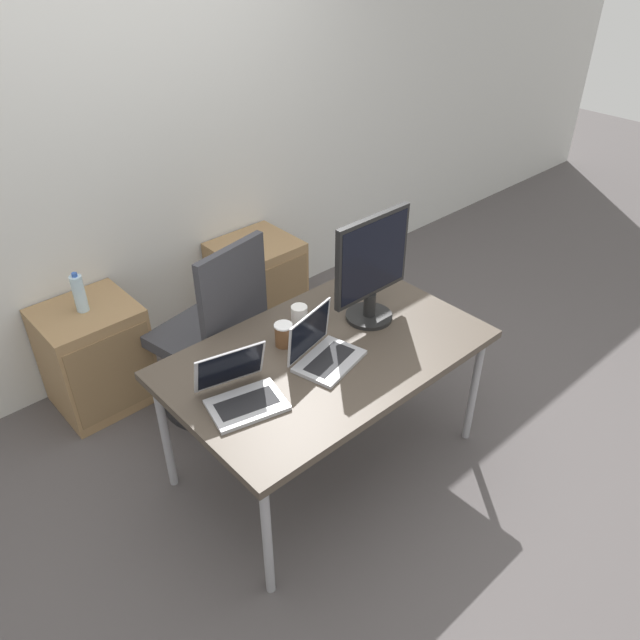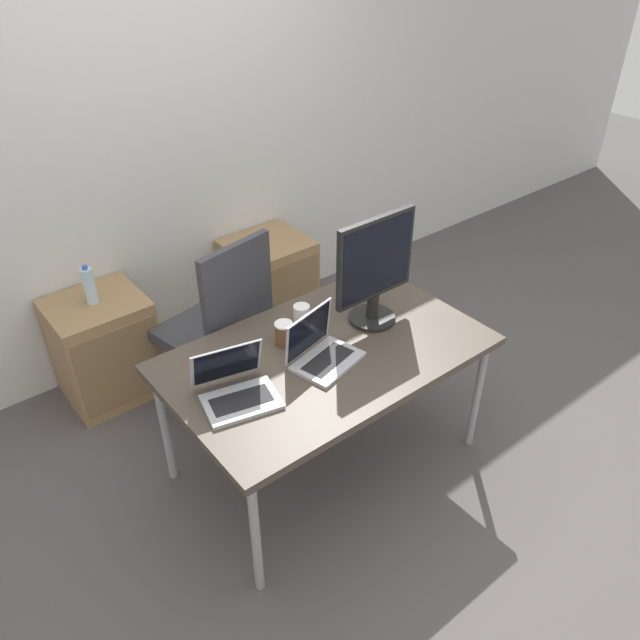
# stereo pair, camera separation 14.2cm
# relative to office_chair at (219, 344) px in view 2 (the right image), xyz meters

# --- Properties ---
(ground_plane) EXTENTS (14.00, 14.00, 0.00)m
(ground_plane) POSITION_rel_office_chair_xyz_m (0.17, -0.72, -0.41)
(ground_plane) COLOR #514C4C
(wall_back) EXTENTS (10.00, 0.05, 2.60)m
(wall_back) POSITION_rel_office_chair_xyz_m (0.17, 0.77, 0.89)
(wall_back) COLOR silver
(wall_back) RESTS_ON ground_plane
(desk) EXTENTS (1.48, 0.91, 0.71)m
(desk) POSITION_rel_office_chair_xyz_m (0.17, -0.72, 0.25)
(desk) COLOR #473D33
(desk) RESTS_ON ground_plane
(office_chair) EXTENTS (0.56, 0.60, 1.09)m
(office_chair) POSITION_rel_office_chair_xyz_m (0.00, 0.00, 0.00)
(office_chair) COLOR #232326
(office_chair) RESTS_ON ground_plane
(cabinet_left) EXTENTS (0.51, 0.46, 0.62)m
(cabinet_left) POSITION_rel_office_chair_xyz_m (-0.47, 0.50, -0.10)
(cabinet_left) COLOR #99754C
(cabinet_left) RESTS_ON ground_plane
(cabinet_right) EXTENTS (0.51, 0.46, 0.62)m
(cabinet_right) POSITION_rel_office_chair_xyz_m (0.67, 0.50, -0.10)
(cabinet_right) COLOR #99754C
(cabinet_right) RESTS_ON ground_plane
(water_bottle) EXTENTS (0.06, 0.06, 0.23)m
(water_bottle) POSITION_rel_office_chair_xyz_m (-0.47, 0.50, 0.32)
(water_bottle) COLOR silver
(water_bottle) RESTS_ON cabinet_left
(laptop_left) EXTENTS (0.35, 0.30, 0.23)m
(laptop_left) POSITION_rel_office_chair_xyz_m (0.11, -0.76, 0.35)
(laptop_left) COLOR #ADADB2
(laptop_left) RESTS_ON desk
(laptop_right) EXTENTS (0.35, 0.35, 0.22)m
(laptop_right) POSITION_rel_office_chair_xyz_m (-0.33, -0.74, 0.35)
(laptop_right) COLOR #ADADB2
(laptop_right) RESTS_ON desk
(monitor) EXTENTS (0.45, 0.23, 0.55)m
(monitor) POSITION_rel_office_chair_xyz_m (0.51, -0.67, 0.58)
(monitor) COLOR black
(monitor) RESTS_ON desk
(coffee_cup_white) EXTENTS (0.08, 0.08, 0.11)m
(coffee_cup_white) POSITION_rel_office_chair_xyz_m (0.21, -0.48, 0.35)
(coffee_cup_white) COLOR white
(coffee_cup_white) RESTS_ON desk
(coffee_cup_brown) EXTENTS (0.09, 0.09, 0.11)m
(coffee_cup_brown) POSITION_rel_office_chair_xyz_m (0.05, -0.55, 0.36)
(coffee_cup_brown) COLOR brown
(coffee_cup_brown) RESTS_ON desk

